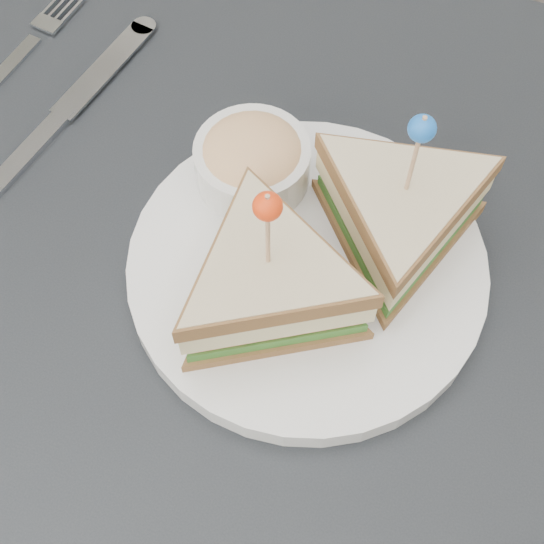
% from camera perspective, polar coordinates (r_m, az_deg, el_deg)
% --- Properties ---
extents(ground_plane, '(3.50, 3.50, 0.00)m').
position_cam_1_polar(ground_plane, '(1.28, -0.60, -18.04)').
color(ground_plane, '#3F3833').
extents(table, '(0.80, 0.80, 0.75)m').
position_cam_1_polar(table, '(0.63, -1.17, -6.08)').
color(table, black).
rests_on(table, ground).
extents(plate_meal, '(0.30, 0.28, 0.16)m').
position_cam_1_polar(plate_meal, '(0.54, 3.62, 2.11)').
color(plate_meal, white).
rests_on(plate_meal, table).
extents(cutlery_fork, '(0.04, 0.18, 0.01)m').
position_cam_1_polar(cutlery_fork, '(0.75, -18.18, 15.61)').
color(cutlery_fork, silver).
rests_on(cutlery_fork, table).
extents(cutlery_knife, '(0.06, 0.23, 0.01)m').
position_cam_1_polar(cutlery_knife, '(0.69, -15.13, 11.77)').
color(cutlery_knife, '#B3B6BE').
rests_on(cutlery_knife, table).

